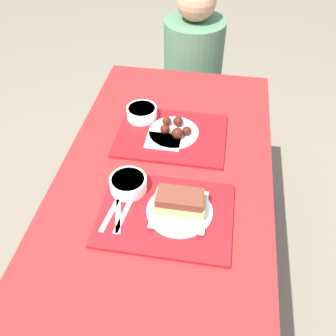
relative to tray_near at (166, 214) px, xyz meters
name	(u,v)px	position (x,y,z in m)	size (l,w,h in m)	color
ground_plane	(166,275)	(-0.04, 0.20, -0.76)	(12.00, 12.00, 0.00)	#706656
picnic_table	(165,191)	(-0.04, 0.20, -0.11)	(0.79, 1.45, 0.76)	maroon
picnic_bench_far	(191,111)	(-0.04, 1.15, -0.41)	(0.75, 0.28, 0.43)	maroon
tray_near	(166,214)	(0.00, 0.00, 0.00)	(0.44, 0.33, 0.01)	#B21419
tray_far	(171,135)	(-0.05, 0.41, 0.00)	(0.44, 0.33, 0.01)	#B21419
bowl_coleslaw_near	(128,183)	(-0.15, 0.09, 0.03)	(0.13, 0.13, 0.05)	white
brisket_sandwich_plate	(180,206)	(0.04, 0.01, 0.04)	(0.22, 0.22, 0.09)	white
plastic_fork_near	(118,212)	(-0.16, -0.02, 0.01)	(0.06, 0.17, 0.00)	white
plastic_knife_near	(125,213)	(-0.13, -0.02, 0.01)	(0.04, 0.17, 0.00)	white
plastic_spoon_near	(112,212)	(-0.18, -0.02, 0.01)	(0.04, 0.17, 0.00)	white
condiment_packet	(166,195)	(-0.01, 0.07, 0.01)	(0.04, 0.03, 0.01)	#3F3F47
bowl_coleslaw_far	(142,112)	(-0.19, 0.50, 0.03)	(0.13, 0.13, 0.05)	white
wings_plate_far	(174,130)	(-0.03, 0.42, 0.02)	(0.20, 0.20, 0.05)	white
napkin_far	(163,141)	(-0.07, 0.35, 0.01)	(0.14, 0.10, 0.01)	white
person_seated_across	(194,56)	(-0.03, 1.15, -0.04)	(0.33, 0.33, 0.70)	#477051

